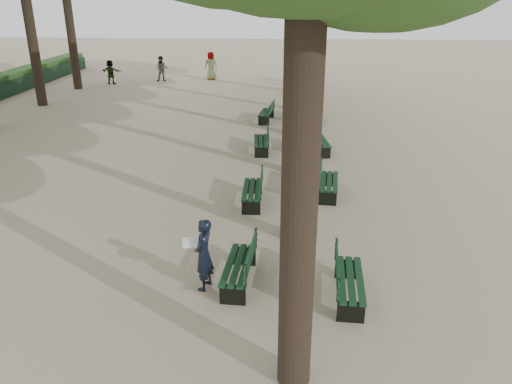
{
  "coord_description": "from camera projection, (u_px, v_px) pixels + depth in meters",
  "views": [
    {
      "loc": [
        1.28,
        -8.33,
        5.77
      ],
      "look_at": [
        0.6,
        3.0,
        1.2
      ],
      "focal_mm": 35.0,
      "sensor_mm": 36.0,
      "label": 1
    }
  ],
  "objects": [
    {
      "name": "bench_left_1",
      "position": [
        252.0,
        195.0,
        14.51
      ],
      "size": [
        0.6,
        1.81,
        0.92
      ],
      "color": "black",
      "rests_on": "ground"
    },
    {
      "name": "pedestrian_d",
      "position": [
        211.0,
        66.0,
        34.88
      ],
      "size": [
        1.0,
        0.72,
        1.9
      ],
      "primitive_type": "imported",
      "rotation": [
        0.0,
        0.0,
        3.56
      ],
      "color": "#262628",
      "rests_on": "ground"
    },
    {
      "name": "bench_left_3",
      "position": [
        266.0,
        116.0,
        23.75
      ],
      "size": [
        0.77,
        1.85,
        0.92
      ],
      "color": "black",
      "rests_on": "ground"
    },
    {
      "name": "pedestrian_b",
      "position": [
        294.0,
        70.0,
        33.91
      ],
      "size": [
        0.33,
        1.06,
        1.64
      ],
      "primitive_type": "imported",
      "rotation": [
        0.0,
        0.0,
        1.57
      ],
      "color": "#262628",
      "rests_on": "ground"
    },
    {
      "name": "bench_right_3",
      "position": [
        314.0,
        115.0,
        23.85
      ],
      "size": [
        0.76,
        1.85,
        0.92
      ],
      "color": "black",
      "rests_on": "ground"
    },
    {
      "name": "bench_right_2",
      "position": [
        320.0,
        145.0,
        19.18
      ],
      "size": [
        0.79,
        1.86,
        0.92
      ],
      "color": "black",
      "rests_on": "ground"
    },
    {
      "name": "pedestrian_a",
      "position": [
        162.0,
        69.0,
        34.24
      ],
      "size": [
        0.86,
        0.44,
        1.69
      ],
      "primitive_type": "imported",
      "rotation": [
        0.0,
        0.0,
        0.12
      ],
      "color": "#262628",
      "rests_on": "ground"
    },
    {
      "name": "man_with_map",
      "position": [
        204.0,
        255.0,
        10.18
      ],
      "size": [
        0.67,
        0.68,
        1.56
      ],
      "color": "black",
      "rests_on": "ground"
    },
    {
      "name": "ground",
      "position": [
        217.0,
        303.0,
        9.94
      ],
      "size": [
        120.0,
        120.0,
        0.0
      ],
      "primitive_type": "plane",
      "color": "tan",
      "rests_on": "ground"
    },
    {
      "name": "bench_left_2",
      "position": [
        261.0,
        145.0,
        19.25
      ],
      "size": [
        0.68,
        1.83,
        0.92
      ],
      "color": "black",
      "rests_on": "ground"
    },
    {
      "name": "pedestrian_e",
      "position": [
        111.0,
        72.0,
        33.26
      ],
      "size": [
        1.49,
        0.6,
        1.57
      ],
      "primitive_type": "imported",
      "rotation": [
        0.0,
        0.0,
        2.94
      ],
      "color": "#262628",
      "rests_on": "ground"
    },
    {
      "name": "bench_right_1",
      "position": [
        328.0,
        187.0,
        15.11
      ],
      "size": [
        0.74,
        1.85,
        0.92
      ],
      "color": "black",
      "rests_on": "ground"
    },
    {
      "name": "bench_right_0",
      "position": [
        349.0,
        287.0,
        9.99
      ],
      "size": [
        0.68,
        1.83,
        0.92
      ],
      "color": "black",
      "rests_on": "ground"
    },
    {
      "name": "pedestrian_c",
      "position": [
        314.0,
        74.0,
        31.42
      ],
      "size": [
        0.99,
        1.05,
        1.84
      ],
      "primitive_type": "imported",
      "rotation": [
        0.0,
        0.0,
        2.3
      ],
      "color": "#262628",
      "rests_on": "ground"
    },
    {
      "name": "bench_left_0",
      "position": [
        239.0,
        272.0,
        10.52
      ],
      "size": [
        0.69,
        1.83,
        0.92
      ],
      "color": "black",
      "rests_on": "ground"
    }
  ]
}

